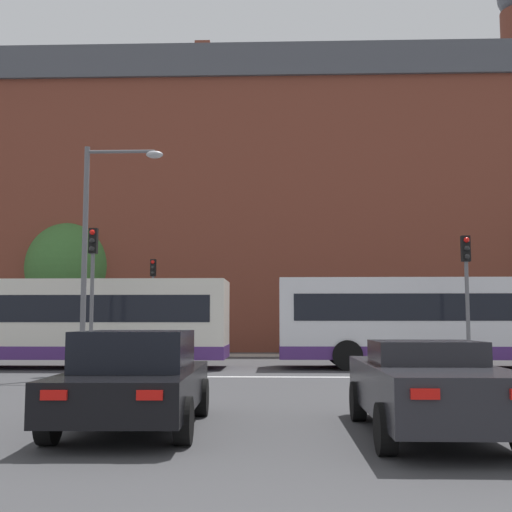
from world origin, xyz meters
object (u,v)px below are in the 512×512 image
Objects in this scene: street_lamp_junction at (99,233)px; pedestrian_waiting at (70,332)px; bus_crossing_lead at (448,320)px; traffic_light_near_right at (467,281)px; traffic_light_near_left at (92,276)px; pedestrian_walking_east at (303,332)px; pedestrian_walking_west at (285,333)px; bus_crossing_trailing at (64,321)px; car_saloon_left at (135,379)px; traffic_light_far_right at (396,303)px; car_roadster_right at (428,386)px; traffic_light_far_left at (153,291)px.

street_lamp_junction reaches higher than pedestrian_waiting.
bus_crossing_lead is 3.06m from traffic_light_near_right.
traffic_light_near_left reaches higher than pedestrian_walking_east.
pedestrian_walking_east is 1.01× the size of pedestrian_walking_west.
bus_crossing_trailing reaches higher than pedestrian_walking_west.
traffic_light_near_left reaches higher than bus_crossing_trailing.
pedestrian_walking_east is at bearing 49.19° from pedestrian_walking_west.
traffic_light_far_right is (7.69, 20.11, 1.72)m from car_saloon_left.
bus_crossing_trailing is at bearing 22.62° from pedestrian_waiting.
pedestrian_walking_east is at bearing 58.45° from traffic_light_near_left.
bus_crossing_trailing reaches higher than pedestrian_waiting.
car_roadster_right is 24.16m from pedestrian_waiting.
street_lamp_junction is at bearing -133.16° from traffic_light_far_right.
pedestrian_walking_west is (-5.48, 11.37, -1.80)m from traffic_light_near_right.
traffic_light_far_left is 4.47m from pedestrian_waiting.
pedestrian_walking_east is (-4.70, 8.63, -0.59)m from bus_crossing_lead.
bus_crossing_trailing is at bearing 123.76° from traffic_light_near_left.
pedestrian_waiting is at bearing 16.55° from bus_crossing_trailing.
car_roadster_right is at bearing -68.67° from traffic_light_far_left.
bus_crossing_lead is 13.95m from traffic_light_far_left.
bus_crossing_lead is at bearing 13.58° from traffic_light_near_left.
traffic_light_far_left is 11.50m from street_lamp_junction.
traffic_light_near_left is (-11.62, -0.03, 0.17)m from traffic_light_near_right.
car_saloon_left is 0.37× the size of bus_crossing_lead.
traffic_light_far_right is (3.35, 20.56, 1.77)m from car_roadster_right.
pedestrian_waiting is at bearing 111.05° from traffic_light_near_left.
pedestrian_waiting reaches higher than pedestrian_walking_east.
traffic_light_near_left is at bearing -146.24° from bus_crossing_trailing.
bus_crossing_lead is at bearing 133.07° from pedestrian_walking_east.
car_roadster_right is 2.46× the size of pedestrian_walking_east.
traffic_light_near_right reaches higher than bus_crossing_lead.
traffic_light_near_right is 12.44m from pedestrian_walking_east.
bus_crossing_lead reaches higher than car_saloon_left.
traffic_light_near_right is 18.98m from pedestrian_waiting.
bus_crossing_lead is at bearing 20.15° from street_lamp_junction.
car_saloon_left is 12.95m from traffic_light_near_right.
pedestrian_waiting is (-15.37, 0.38, -1.38)m from traffic_light_far_right.
traffic_light_near_left is 1.00× the size of traffic_light_far_left.
traffic_light_near_right is 15.46m from traffic_light_far_left.
bus_crossing_lead is 1.03× the size of bus_crossing_trailing.
bus_crossing_trailing is at bearing 126.81° from car_roadster_right.
traffic_light_near_right is 12.75m from pedestrian_walking_west.
pedestrian_walking_east is (11.11, 0.89, -0.02)m from pedestrian_waiting.
traffic_light_far_left reaches higher than pedestrian_walking_west.
car_roadster_right is at bearing -7.54° from car_saloon_left.
traffic_light_near_left reaches higher than pedestrian_walking_west.
pedestrian_walking_west is (10.21, 0.82, -0.03)m from pedestrian_waiting.
traffic_light_near_right reaches higher than car_roadster_right.
pedestrian_walking_west reaches higher than car_roadster_right.
street_lamp_junction reaches higher than traffic_light_far_right.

